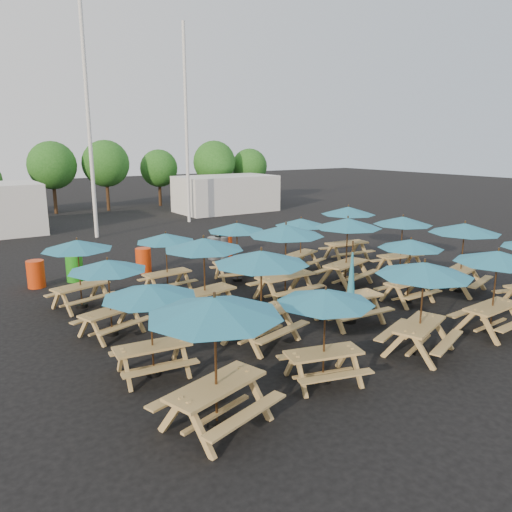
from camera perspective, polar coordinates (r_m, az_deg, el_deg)
ground at (r=16.73m, az=2.86°, el=-4.64°), size 120.00×120.00×0.00m
picnic_unit_0 at (r=8.69m, az=-4.74°, el=-6.53°), size 3.02×3.02×2.48m
picnic_unit_1 at (r=10.93m, az=-12.03°, el=-4.42°), size 2.28×2.28×2.11m
picnic_unit_2 at (r=13.52m, az=-16.58°, el=-1.43°), size 2.58×2.58×2.09m
picnic_unit_3 at (r=16.09m, az=-19.74°, el=0.85°), size 2.62×2.62×2.17m
picnic_unit_4 at (r=10.49m, az=7.94°, el=-5.10°), size 2.52×2.52×2.09m
picnic_unit_5 at (r=12.36m, az=0.61°, el=-0.67°), size 2.95×2.95×2.45m
picnic_unit_6 at (r=14.40m, az=-5.98°, el=0.97°), size 2.69×2.69×2.38m
picnic_unit_7 at (r=17.09m, az=-10.27°, el=1.76°), size 2.18×2.18×2.06m
picnic_unit_8 at (r=12.40m, az=18.65°, el=-1.90°), size 2.90×2.90×2.32m
picnic_unit_9 at (r=14.34m, az=10.80°, el=-3.79°), size 1.97×1.75×2.38m
picnic_unit_10 at (r=15.92m, az=3.44°, el=2.54°), size 2.55×2.55×2.50m
picnic_unit_11 at (r=18.15m, az=-2.20°, el=3.00°), size 2.57×2.57×2.20m
picnic_unit_12 at (r=14.54m, az=25.89°, el=-0.50°), size 2.37×2.37×2.29m
picnic_unit_13 at (r=16.42m, az=17.25°, el=0.99°), size 2.05×2.05×2.08m
picnic_unit_14 at (r=17.90m, az=10.43°, el=3.36°), size 2.92×2.92×2.45m
picnic_unit_15 at (r=19.77m, az=5.17°, el=3.58°), size 2.64×2.64×2.12m
picnic_unit_17 at (r=18.19m, az=22.71°, el=2.59°), size 2.90×2.90×2.40m
picnic_unit_18 at (r=19.95m, az=16.43°, el=3.59°), size 2.52×2.52×2.27m
picnic_unit_19 at (r=21.74m, az=10.49°, el=4.83°), size 2.56×2.56×2.36m
waste_bin_0 at (r=19.25m, az=-23.86°, el=-1.90°), size 0.60×0.60×0.97m
waste_bin_1 at (r=19.58m, az=-20.02°, el=-1.33°), size 0.60×0.60×0.97m
waste_bin_2 at (r=20.12m, az=-12.74°, el=-0.48°), size 0.60×0.60×0.97m
waste_bin_3 at (r=21.95m, az=-4.76°, el=0.91°), size 0.60×0.60×0.97m
waste_bin_4 at (r=22.12m, az=-3.96°, el=1.02°), size 0.60×0.60×0.97m
waste_bin_5 at (r=22.31m, az=-3.51°, el=1.13°), size 0.60×0.60×0.97m
mast_0 at (r=27.84m, az=-18.58°, el=14.27°), size 0.20×0.20×12.00m
mast_1 at (r=32.04m, az=-7.97°, el=14.54°), size 0.20×0.20×12.00m
event_tent_1 at (r=36.99m, az=-3.47°, el=7.13°), size 7.00×4.00×2.60m
tree_3 at (r=38.34m, az=-22.28°, el=9.56°), size 3.36×3.36×5.09m
tree_4 at (r=38.80m, az=-16.80°, el=10.08°), size 3.41×3.41×5.17m
tree_5 at (r=40.70m, az=-11.04°, el=9.81°), size 2.94×2.94×4.45m
tree_6 at (r=40.83m, az=-4.80°, el=10.65°), size 3.38×3.38×5.13m
tree_7 at (r=42.61m, az=-0.75°, el=10.20°), size 2.95×2.95×4.48m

